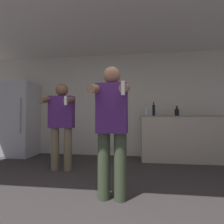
# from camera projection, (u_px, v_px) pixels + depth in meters

# --- Properties ---
(wall_back) EXTENTS (7.00, 0.06, 2.55)m
(wall_back) POSITION_uv_depth(u_px,v_px,m) (116.00, 105.00, 4.42)
(wall_back) COLOR beige
(wall_back) RESTS_ON ground_plane
(ceiling_slab) EXTENTS (7.00, 3.61, 0.05)m
(ceiling_slab) POSITION_uv_depth(u_px,v_px,m) (105.00, 20.00, 2.89)
(ceiling_slab) COLOR silver
(ceiling_slab) RESTS_ON wall_back
(refrigerator) EXTENTS (0.68, 0.68, 1.81)m
(refrigerator) POSITION_uv_depth(u_px,v_px,m) (21.00, 119.00, 4.35)
(refrigerator) COLOR silver
(refrigerator) RESTS_ON ground_plane
(counter) EXTENTS (1.71, 0.64, 0.99)m
(counter) POSITION_uv_depth(u_px,v_px,m) (180.00, 138.00, 3.87)
(counter) COLOR #BCB29E
(counter) RESTS_ON ground_plane
(bottle_clear_vodka) EXTENTS (0.06, 0.06, 0.32)m
(bottle_clear_vodka) POSITION_uv_depth(u_px,v_px,m) (154.00, 110.00, 3.89)
(bottle_clear_vodka) COLOR black
(bottle_clear_vodka) RESTS_ON counter
(bottle_amber_bourbon) EXTENTS (0.09, 0.09, 0.24)m
(bottle_amber_bourbon) POSITION_uv_depth(u_px,v_px,m) (177.00, 112.00, 3.82)
(bottle_amber_bourbon) COLOR black
(bottle_amber_bourbon) RESTS_ON counter
(bottle_dark_rum) EXTENTS (0.08, 0.08, 0.26)m
(bottle_dark_rum) POSITION_uv_depth(u_px,v_px,m) (146.00, 111.00, 3.91)
(bottle_dark_rum) COLOR silver
(bottle_dark_rum) RESTS_ON counter
(person_woman_foreground) EXTENTS (0.45, 0.45, 1.56)m
(person_woman_foreground) POSITION_uv_depth(u_px,v_px,m) (112.00, 125.00, 2.05)
(person_woman_foreground) COLOR #38422D
(person_woman_foreground) RESTS_ON ground_plane
(person_man_side) EXTENTS (0.53, 0.52, 1.57)m
(person_man_side) POSITION_uv_depth(u_px,v_px,m) (61.00, 120.00, 3.17)
(person_man_side) COLOR #75664C
(person_man_side) RESTS_ON ground_plane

